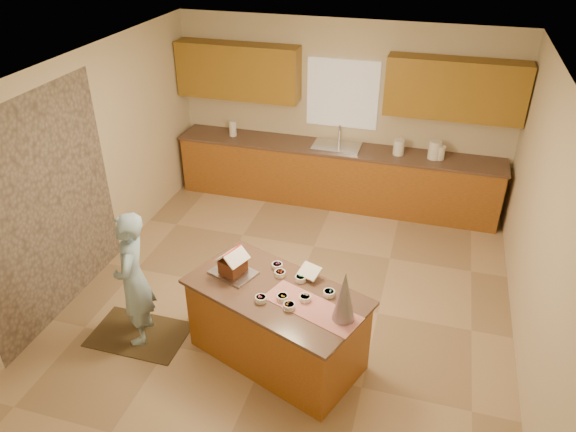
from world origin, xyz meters
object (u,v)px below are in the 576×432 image
at_px(island_base, 277,326).
at_px(boy, 133,279).
at_px(gingerbread_house, 233,264).
at_px(tinsel_tree, 344,296).

height_order(island_base, boy, boy).
distance_m(boy, gingerbread_house, 1.05).
xyz_separation_m(island_base, tinsel_tree, (0.69, -0.22, 0.70)).
xyz_separation_m(island_base, boy, (-1.49, -0.12, 0.36)).
height_order(island_base, gingerbread_house, gingerbread_house).
distance_m(tinsel_tree, gingerbread_house, 1.25).
xyz_separation_m(tinsel_tree, boy, (-2.18, 0.10, -0.35)).
relative_size(island_base, tinsel_tree, 3.27).
height_order(island_base, tinsel_tree, tinsel_tree).
height_order(boy, gingerbread_house, boy).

